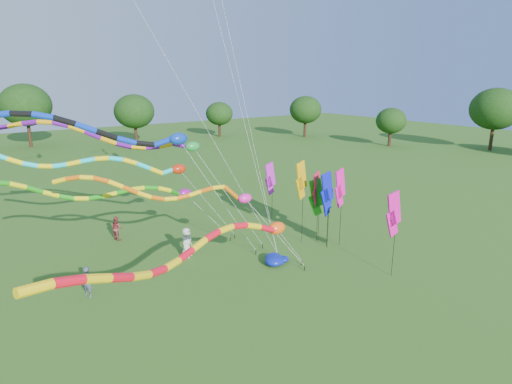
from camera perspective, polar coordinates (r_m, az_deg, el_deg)
ground at (r=21.59m, az=4.18°, el=-13.84°), size 160.00×160.00×0.00m
tree_ring at (r=19.83m, az=4.35°, el=0.16°), size 117.61×118.73×9.20m
tube_kite_red at (r=17.45m, az=-5.53°, el=-6.87°), size 14.25×6.32×6.25m
tube_kite_orange at (r=21.56m, az=-10.01°, el=-0.01°), size 11.29×4.75×6.57m
tube_kite_purple at (r=24.78m, az=-17.90°, el=6.79°), size 13.49×6.31×8.88m
tube_kite_blue at (r=23.20m, az=-22.65°, el=7.74°), size 16.32×6.06×9.71m
tube_kite_cyan at (r=25.69m, az=-18.56°, el=3.46°), size 13.48×3.37×7.49m
tube_kite_green at (r=24.73m, az=-17.71°, el=0.02°), size 13.26×1.61×6.31m
banner_pole_red at (r=27.27m, az=8.12°, el=0.18°), size 1.09×0.55×4.75m
banner_pole_magenta_b at (r=26.76m, az=11.14°, el=0.49°), size 1.15×0.30×5.08m
banner_pole_magenta_a at (r=23.29m, az=17.87°, el=-2.83°), size 1.16×0.13×4.82m
banner_pole_violet at (r=31.62m, az=1.90°, el=1.78°), size 1.15×0.31×4.41m
banner_pole_green at (r=27.29m, az=8.03°, el=-0.71°), size 1.14×0.41×4.33m
banner_pole_blue_b at (r=26.23m, az=9.44°, el=0.01°), size 1.16×0.17×4.96m
banner_pole_blue_a at (r=26.52m, az=9.43°, el=-0.66°), size 1.13×0.42×4.58m
banner_pole_orange at (r=26.90m, az=6.04°, el=1.54°), size 1.15×0.34×5.44m
blue_nylon_heap at (r=25.16m, az=2.66°, el=-8.80°), size 1.78×1.63×0.56m
person_a at (r=25.95m, az=-9.24°, el=-6.65°), size 1.05×0.99×1.81m
person_b at (r=22.80m, az=-21.61°, el=-11.10°), size 0.63×0.68×1.55m
person_c at (r=29.72m, az=-18.08°, el=-4.60°), size 0.82×0.93×1.60m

